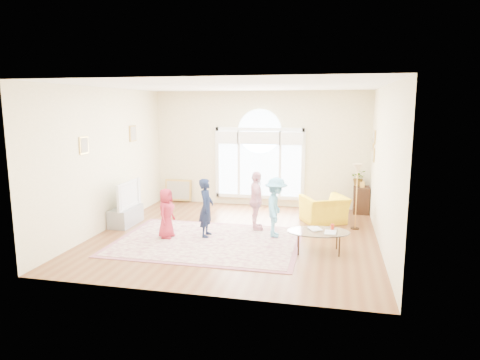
% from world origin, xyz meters
% --- Properties ---
extents(ground, '(6.00, 6.00, 0.00)m').
position_xyz_m(ground, '(0.00, 0.00, 0.00)').
color(ground, brown).
rests_on(ground, ground).
extents(room_shell, '(6.00, 6.00, 6.00)m').
position_xyz_m(room_shell, '(0.01, 2.83, 1.57)').
color(room_shell, '#F3E6BA').
rests_on(room_shell, ground).
extents(area_rug, '(3.60, 2.60, 0.02)m').
position_xyz_m(area_rug, '(-0.47, -0.53, 0.01)').
color(area_rug, beige).
rests_on(area_rug, ground).
extents(rug_border, '(3.80, 2.80, 0.01)m').
position_xyz_m(rug_border, '(-0.47, -0.53, 0.01)').
color(rug_border, '#955665').
rests_on(rug_border, ground).
extents(tv_console, '(0.45, 1.00, 0.42)m').
position_xyz_m(tv_console, '(-2.75, 0.30, 0.21)').
color(tv_console, gray).
rests_on(tv_console, ground).
extents(television, '(0.17, 1.10, 0.64)m').
position_xyz_m(television, '(-2.74, 0.30, 0.74)').
color(television, black).
rests_on(television, tv_console).
extents(coffee_table, '(1.26, 0.88, 0.54)m').
position_xyz_m(coffee_table, '(1.80, -0.68, 0.40)').
color(coffee_table, silver).
rests_on(coffee_table, ground).
extents(armchair, '(1.29, 1.23, 0.65)m').
position_xyz_m(armchair, '(1.85, 1.51, 0.32)').
color(armchair, yellow).
rests_on(armchair, ground).
extents(side_cabinet, '(0.40, 0.50, 0.70)m').
position_xyz_m(side_cabinet, '(2.78, 2.68, 0.35)').
color(side_cabinet, black).
rests_on(side_cabinet, ground).
extents(floor_lamp, '(0.31, 0.31, 1.51)m').
position_xyz_m(floor_lamp, '(2.57, 1.12, 1.28)').
color(floor_lamp, black).
rests_on(floor_lamp, ground).
extents(plant_pedestal, '(0.20, 0.20, 0.70)m').
position_xyz_m(plant_pedestal, '(2.70, 2.83, 0.35)').
color(plant_pedestal, white).
rests_on(plant_pedestal, ground).
extents(potted_plant, '(0.40, 0.35, 0.43)m').
position_xyz_m(potted_plant, '(2.70, 2.83, 0.92)').
color(potted_plant, '#33722D').
rests_on(potted_plant, plant_pedestal).
extents(leaning_picture, '(0.80, 0.14, 0.62)m').
position_xyz_m(leaning_picture, '(-2.40, 2.90, 0.00)').
color(leaning_picture, tan).
rests_on(leaning_picture, ground).
extents(child_red, '(0.36, 0.54, 1.06)m').
position_xyz_m(child_red, '(-1.40, -0.48, 0.55)').
color(child_red, '#A42438').
rests_on(child_red, area_rug).
extents(child_navy, '(0.32, 0.47, 1.26)m').
position_xyz_m(child_navy, '(-0.59, -0.21, 0.65)').
color(child_navy, '#141E3B').
rests_on(child_navy, area_rug).
extents(child_pink, '(0.52, 0.84, 1.33)m').
position_xyz_m(child_pink, '(0.36, 0.52, 0.69)').
color(child_pink, '#FBB3C2').
rests_on(child_pink, area_rug).
extents(child_blue, '(0.53, 0.86, 1.29)m').
position_xyz_m(child_blue, '(0.87, 0.09, 0.66)').
color(child_blue, '#64B7E3').
rests_on(child_blue, area_rug).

